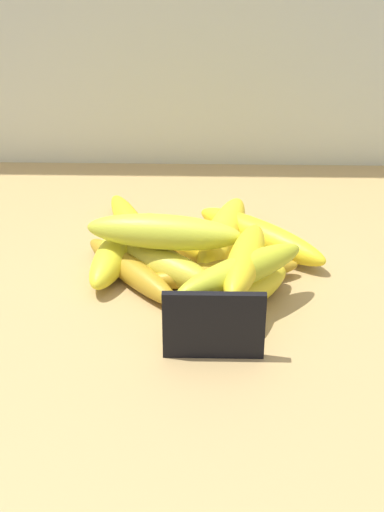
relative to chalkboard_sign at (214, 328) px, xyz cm
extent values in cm
cube|color=tan|center=(1.19, 9.52, -5.36)|extent=(110.00, 76.00, 3.00)
cube|color=black|center=(0.00, -0.07, 0.34)|extent=(11.00, 0.80, 8.40)
cube|color=#926645|center=(0.00, 0.73, -3.56)|extent=(9.90, 1.20, 0.60)
ellipsoid|color=yellow|center=(1.42, 21.94, -1.68)|extent=(9.06, 20.10, 4.35)
ellipsoid|color=#AE851F|center=(-10.04, 14.22, -2.20)|extent=(14.17, 15.97, 3.31)
ellipsoid|color=yellow|center=(-3.89, 21.38, -2.08)|extent=(13.95, 14.88, 3.55)
ellipsoid|color=#B1881D|center=(1.20, 13.94, -2.22)|extent=(19.49, 7.41, 3.28)
ellipsoid|color=yellow|center=(3.08, 8.40, -1.67)|extent=(14.23, 14.45, 4.36)
ellipsoid|color=gold|center=(-6.34, 14.87, -1.73)|extent=(15.38, 12.42, 4.25)
ellipsoid|color=yellow|center=(-10.32, 23.35, -2.11)|extent=(10.68, 20.67, 3.49)
ellipsoid|color=yellow|center=(-12.37, 17.54, -1.70)|extent=(7.60, 16.31, 4.32)
ellipsoid|color=yellow|center=(6.26, 22.32, -1.86)|extent=(18.07, 15.84, 4.00)
ellipsoid|color=yellow|center=(3.55, 9.08, 2.44)|extent=(7.22, 16.12, 3.85)
ellipsoid|color=gold|center=(2.98, 7.52, 2.32)|extent=(16.33, 13.32, 3.63)
ellipsoid|color=gold|center=(-6.03, 15.61, 2.58)|extent=(19.50, 6.46, 4.36)
camera|label=1|loc=(-0.94, -70.41, 53.87)|focal=57.89mm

